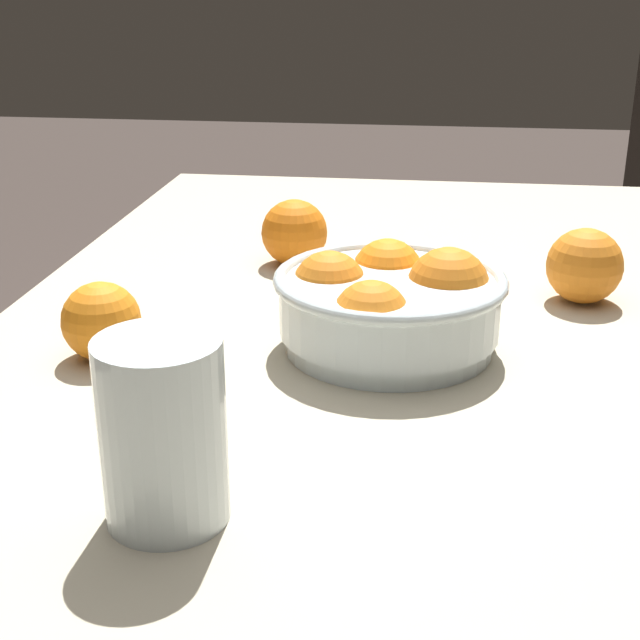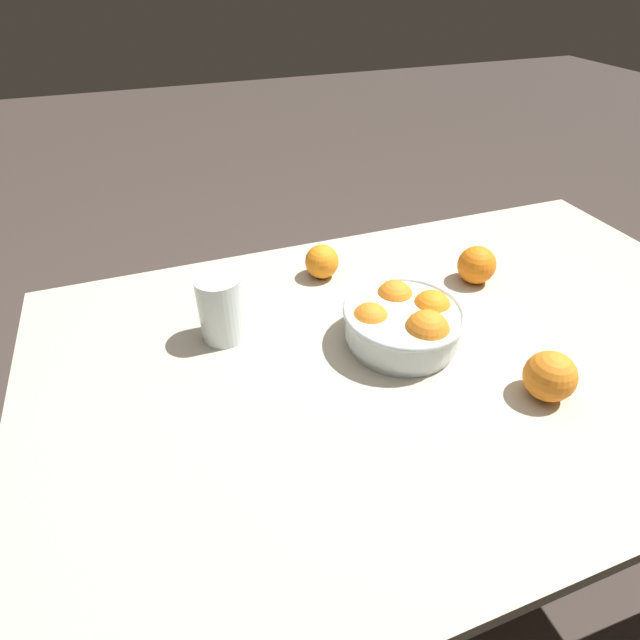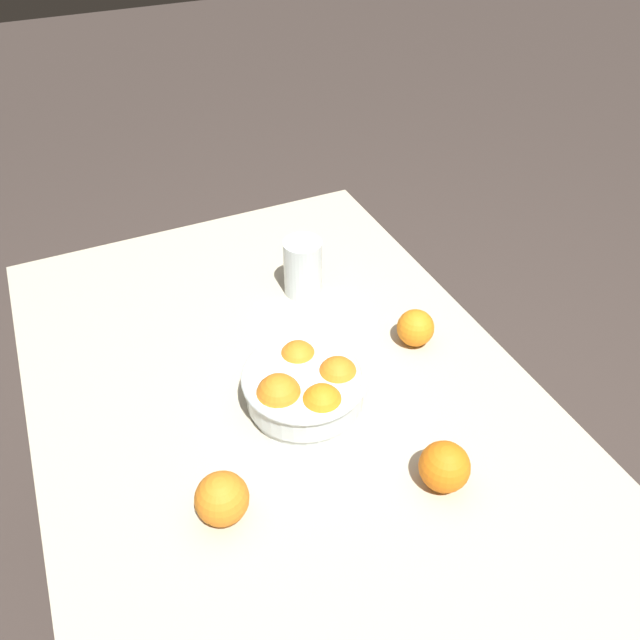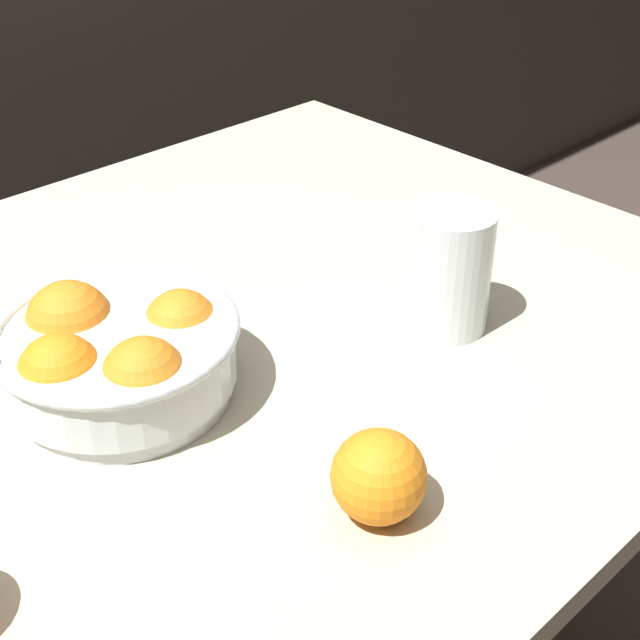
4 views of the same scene
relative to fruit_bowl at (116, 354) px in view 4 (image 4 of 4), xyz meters
name	(u,v)px [view 4 (image 4 of 4)]	position (x,y,z in m)	size (l,w,h in m)	color
dining_table	(93,459)	(-0.03, 0.02, -0.12)	(1.42, 0.89, 0.77)	#B7AD93
fruit_bowl	(116,354)	(0.00, 0.00, 0.00)	(0.22, 0.22, 0.10)	silver
juice_glass	(449,277)	(0.31, -0.13, 0.01)	(0.08, 0.08, 0.13)	#F4A314
orange_loose_aside	(379,476)	(0.06, -0.27, -0.01)	(0.07, 0.07, 0.07)	orange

